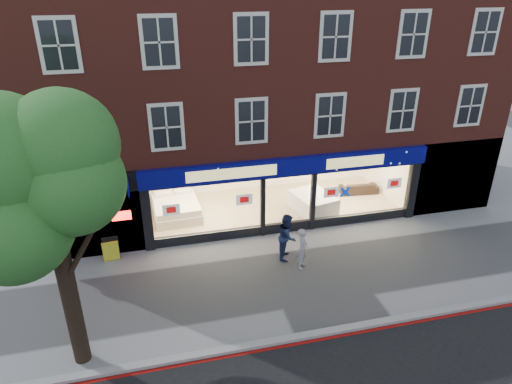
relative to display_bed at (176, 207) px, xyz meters
name	(u,v)px	position (x,y,z in m)	size (l,w,h in m)	color
ground	(313,274)	(4.31, -5.43, -0.48)	(120.00, 120.00, 0.00)	gray
kerb_line	(350,334)	(4.31, -8.53, -0.47)	(60.00, 0.10, 0.01)	#8C0A07
kerb_stone	(347,328)	(4.31, -8.33, -0.42)	(60.00, 0.25, 0.12)	gray
showroom_floor	(273,206)	(4.31, -0.18, -0.43)	(11.00, 4.50, 0.10)	tan
building	(264,50)	(4.29, 1.50, 6.19)	(19.00, 8.26, 10.30)	maroon
street_tree	(45,197)	(-3.26, -7.64, 4.46)	(4.00, 3.20, 6.60)	black
display_bed	(176,207)	(0.00, 0.00, 0.00)	(2.12, 2.51, 1.37)	beige
bedside_table	(168,201)	(-0.31, 0.85, -0.10)	(0.45, 0.45, 0.55)	brown
mattress_stack	(313,202)	(5.91, -1.03, 0.00)	(1.92, 2.21, 0.75)	silver
sofa	(359,188)	(8.66, 0.14, -0.12)	(1.80, 0.71, 0.53)	black
a_board	(111,250)	(-2.59, -2.86, -0.03)	(0.58, 0.38, 0.90)	yellow
pedestrian_grey	(302,248)	(4.06, -4.93, 0.30)	(0.57, 0.37, 1.56)	#9B9DA2
pedestrian_blue	(287,236)	(3.72, -4.18, 0.41)	(0.86, 0.67, 1.78)	#192347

